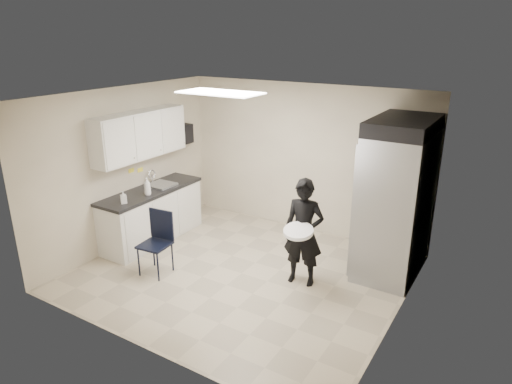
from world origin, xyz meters
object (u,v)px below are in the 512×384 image
Objects in this scene: lower_counter at (152,216)px; folding_chair at (155,245)px; commercial_fridge at (396,204)px; man_tuxedo at (304,233)px.

folding_chair is (0.86, -0.85, 0.03)m from lower_counter.
commercial_fridge is 2.29× the size of folding_chair.
commercial_fridge is at bearing 27.93° from folding_chair.
folding_chair is (-2.92, -1.93, -0.59)m from commercial_fridge.
commercial_fridge is at bearing 37.31° from man_tuxedo.
commercial_fridge reaches higher than folding_chair.
folding_chair is 2.18m from man_tuxedo.
man_tuxedo is at bearing 19.45° from folding_chair.
lower_counter is at bearing 171.97° from man_tuxedo.
commercial_fridge reaches higher than man_tuxedo.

